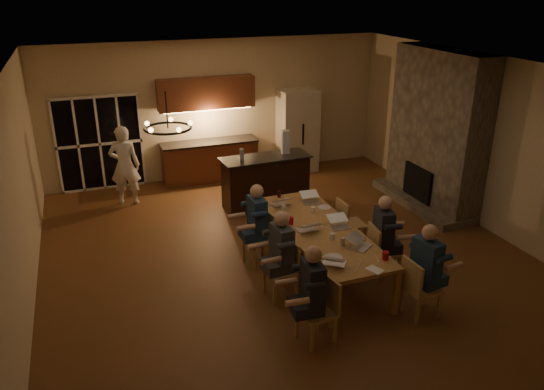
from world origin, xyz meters
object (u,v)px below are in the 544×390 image
Objects in this scene: laptop_a at (335,256)px; laptop_b at (362,241)px; refrigerator at (298,131)px; laptop_d at (340,221)px; chair_right_near at (422,287)px; person_right_near at (425,270)px; laptop_e at (279,198)px; chair_left_near at (317,311)px; plate_near at (358,238)px; standing_person at (125,166)px; mug_front at (332,237)px; redcup_near at (386,256)px; bar_blender at (285,142)px; laptop_f at (311,197)px; redcup_mid at (291,221)px; can_right at (339,216)px; person_right_mid at (383,237)px; chandelier at (168,128)px; person_left_near at (312,294)px; person_left_mid at (282,255)px; chair_left_mid at (280,270)px; mug_back at (284,208)px; person_left_far at (257,224)px; plate_left at (333,258)px; bar_island at (266,182)px; chair_left_far at (258,239)px; bar_bottle at (242,155)px; dining_table at (320,249)px; chair_right_far at (352,223)px; mug_mid at (313,210)px; can_silver at (343,242)px; chair_right_mid at (385,251)px; plate_far at (324,208)px.

laptop_b is at bearing -115.91° from laptop_a.
refrigerator reaches higher than laptop_d.
chair_right_near is 0.64× the size of person_right_near.
laptop_e is (-1.83, -3.54, -0.14)m from refrigerator.
plate_near is at bearing 123.90° from chair_left_near.
mug_front is (2.64, -4.33, -0.05)m from standing_person.
bar_blender reaches higher than redcup_near.
laptop_b is at bearing -86.52° from laptop_f.
redcup_mid is 1.00× the size of can_right.
chandelier reaches higher than person_right_mid.
person_left_near reaches higher than chair_left_near.
bar_blender is at bearing 154.37° from chair_left_near.
person_left_near is 1.00× the size of person_left_mid.
chair_left_mid reaches higher than mug_back.
laptop_b is (1.15, -1.42, 0.17)m from person_left_far.
refrigerator is 1.18× the size of standing_person.
refrigerator reaches higher than plate_near.
chair_right_near is at bearing -32.84° from plate_left.
bar_island is (-1.49, -1.88, -0.46)m from refrigerator.
bar_bottle is at bearing 157.72° from chair_left_far.
dining_table is at bearing 76.47° from laptop_b.
plate_near is at bearing -102.58° from refrigerator.
laptop_e is at bearing 106.75° from redcup_near.
person_right_near reaches higher than laptop_e.
laptop_f is at bearing 160.68° from person_left_near.
plate_left is at bearing -72.13° from laptop_a.
standing_person is (-3.45, 5.55, 0.40)m from chair_right_near.
chair_right_far is 2.06m from laptop_a.
laptop_a reaches higher than mug_mid.
can_silver is at bearing -161.45° from plate_near.
chair_right_mid is at bearing 112.30° from laptop_e.
person_left_mid reaches higher than laptop_b.
laptop_b is (-0.57, 0.79, 0.17)m from person_right_near.
person_right_mid is 5.75× the size of bar_bottle.
refrigerator is 4.81m from chair_left_far.
mug_mid is 0.42× the size of bar_bottle.
bar_island is 2.06× the size of chair_left_mid.
chair_left_mid is 8.90× the size of mug_mid.
chair_left_near is 7.42× the size of can_right.
mug_back is 0.72m from plate_far.
person_left_far is at bearing -33.51° from laptop_a.
plate_left is (2.13, -0.42, -1.99)m from chandelier.
can_right is (3.07, -3.70, -0.04)m from standing_person.
person_left_far is 3.75m from standing_person.
chair_right_mid is at bearing -7.67° from mug_front.
can_silver is (0.93, 0.97, 0.12)m from person_left_near.
can_right is (0.72, 1.30, -0.05)m from laptop_a.
mug_back is (-1.18, 1.37, 0.36)m from chair_right_mid.
chair_left_far is (-0.86, 0.56, 0.07)m from dining_table.
plate_far is at bearing -85.79° from bar_blender.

